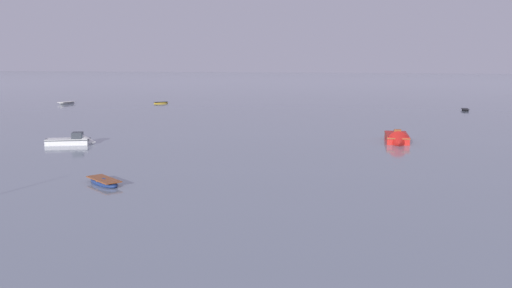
{
  "coord_description": "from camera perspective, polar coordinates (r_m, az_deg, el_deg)",
  "views": [
    {
      "loc": [
        2.9,
        -0.11,
        7.81
      ],
      "look_at": [
        -10.22,
        44.86,
        0.68
      ],
      "focal_mm": 37.82,
      "sensor_mm": 36.0,
      "label": 1
    }
  ],
  "objects": [
    {
      "name": "rowboat_moored_1",
      "position": [
        104.09,
        -10.03,
        4.3
      ],
      "size": [
        2.59,
        2.89,
        0.46
      ],
      "rotation": [
        0.0,
        0.0,
        0.89
      ],
      "color": "gold",
      "rests_on": "ground"
    },
    {
      "name": "rowboat_moored_2",
      "position": [
        94.01,
        21.25,
        3.38
      ],
      "size": [
        1.21,
        3.0,
        0.46
      ],
      "rotation": [
        0.0,
        0.0,
        4.78
      ],
      "color": "black",
      "rests_on": "ground"
    },
    {
      "name": "motorboat_moored_2",
      "position": [
        54.43,
        -18.56,
        0.24
      ],
      "size": [
        4.84,
        3.35,
        1.75
      ],
      "rotation": [
        0.0,
        0.0,
        0.43
      ],
      "color": "white",
      "rests_on": "ground"
    },
    {
      "name": "rowboat_moored_0",
      "position": [
        36.22,
        -15.79,
        -3.9
      ],
      "size": [
        3.35,
        2.74,
        0.52
      ],
      "rotation": [
        0.0,
        0.0,
        5.7
      ],
      "color": "navy",
      "rests_on": "ground"
    },
    {
      "name": "motorboat_moored_1",
      "position": [
        54.41,
        14.72,
        0.42
      ],
      "size": [
        2.66,
        6.2,
        2.07
      ],
      "rotation": [
        0.0,
        0.0,
        4.81
      ],
      "color": "red",
      "rests_on": "ground"
    },
    {
      "name": "rowboat_moored_4",
      "position": [
        107.64,
        -19.38,
        4.1
      ],
      "size": [
        1.59,
        3.98,
        0.62
      ],
      "rotation": [
        0.0,
        0.0,
        1.5
      ],
      "color": "gray",
      "rests_on": "ground"
    }
  ]
}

